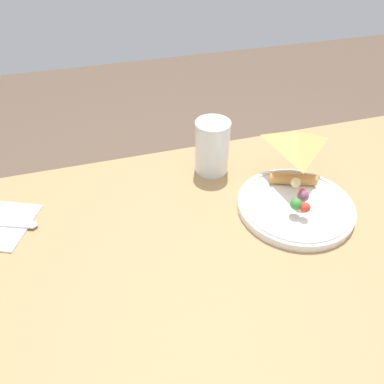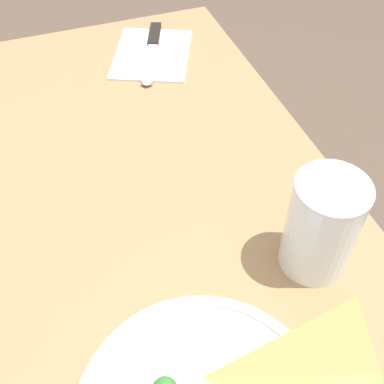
{
  "view_description": "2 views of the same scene",
  "coord_description": "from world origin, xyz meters",
  "px_view_note": "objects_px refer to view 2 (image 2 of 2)",
  "views": [
    {
      "loc": [
        -0.22,
        -0.43,
        1.29
      ],
      "look_at": [
        -0.06,
        0.13,
        0.81
      ],
      "focal_mm": 35.0,
      "sensor_mm": 36.0,
      "label": 1
    },
    {
      "loc": [
        0.28,
        0.0,
        1.24
      ],
      "look_at": [
        -0.1,
        0.14,
        0.8
      ],
      "focal_mm": 45.0,
      "sensor_mm": 36.0,
      "label": 2
    }
  ],
  "objects_px": {
    "dining_table": "(118,353)",
    "butter_knife": "(152,49)",
    "milk_glass": "(321,229)",
    "napkin_folded": "(152,54)"
  },
  "relations": [
    {
      "from": "milk_glass",
      "to": "dining_table",
      "type": "bearing_deg",
      "value": -95.7
    },
    {
      "from": "butter_knife",
      "to": "dining_table",
      "type": "bearing_deg",
      "value": -1.02
    },
    {
      "from": "dining_table",
      "to": "butter_knife",
      "type": "xyz_separation_m",
      "value": [
        -0.46,
        0.19,
        0.13
      ]
    },
    {
      "from": "milk_glass",
      "to": "napkin_folded",
      "type": "height_order",
      "value": "milk_glass"
    },
    {
      "from": "milk_glass",
      "to": "napkin_folded",
      "type": "distance_m",
      "value": 0.48
    },
    {
      "from": "dining_table",
      "to": "milk_glass",
      "type": "relative_size",
      "value": 9.54
    },
    {
      "from": "milk_glass",
      "to": "butter_knife",
      "type": "xyz_separation_m",
      "value": [
        -0.49,
        -0.05,
        -0.05
      ]
    },
    {
      "from": "napkin_folded",
      "to": "butter_knife",
      "type": "height_order",
      "value": "butter_knife"
    },
    {
      "from": "milk_glass",
      "to": "butter_knife",
      "type": "bearing_deg",
      "value": -174.65
    },
    {
      "from": "dining_table",
      "to": "butter_knife",
      "type": "distance_m",
      "value": 0.52
    }
  ]
}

